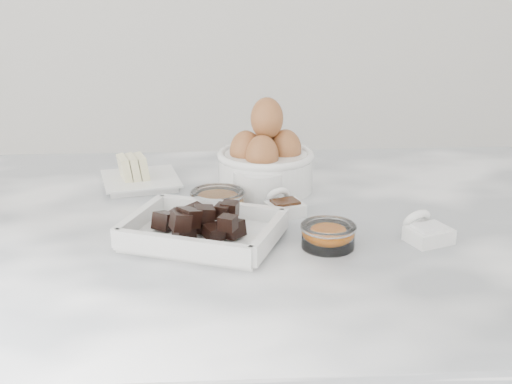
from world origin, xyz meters
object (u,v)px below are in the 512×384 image
vanilla_spoon (283,205)px  salt_spoon (426,231)px  chocolate_dish (203,226)px  butter_plate (139,176)px  egg_bowl (266,160)px  honey_bowl (218,202)px  sugar_ramekin (259,184)px  zest_bowl (328,235)px

vanilla_spoon → salt_spoon: salt_spoon is taller
chocolate_dish → butter_plate: bearing=113.8°
egg_bowl → salt_spoon: 0.32m
vanilla_spoon → salt_spoon: bearing=-31.9°
vanilla_spoon → honey_bowl: bearing=176.4°
chocolate_dish → butter_plate: 0.28m
chocolate_dish → egg_bowl: egg_bowl is taller
butter_plate → salt_spoon: 0.50m
sugar_ramekin → egg_bowl: 0.06m
zest_bowl → vanilla_spoon: bearing=110.3°
butter_plate → egg_bowl: bearing=-8.5°
chocolate_dish → zest_bowl: (0.17, -0.03, -0.00)m
chocolate_dish → egg_bowl: size_ratio=1.52×
chocolate_dish → zest_bowl: 0.17m
butter_plate → egg_bowl: egg_bowl is taller
salt_spoon → sugar_ramekin: bearing=140.6°
sugar_ramekin → vanilla_spoon: sugar_ramekin is taller
chocolate_dish → salt_spoon: chocolate_dish is taller
zest_bowl → honey_bowl: bearing=137.1°
sugar_ramekin → vanilla_spoon: bearing=-62.9°
egg_bowl → zest_bowl: (0.07, -0.25, -0.03)m
sugar_ramekin → zest_bowl: sugar_ramekin is taller
butter_plate → sugar_ramekin: 0.22m
sugar_ramekin → egg_bowl: bearing=75.0°
chocolate_dish → vanilla_spoon: bearing=40.0°
salt_spoon → chocolate_dish: bearing=177.3°
sugar_ramekin → vanilla_spoon: size_ratio=1.10×
egg_bowl → zest_bowl: bearing=-74.9°
chocolate_dish → sugar_ramekin: (0.09, 0.17, 0.00)m
zest_bowl → vanilla_spoon: 0.14m
sugar_ramekin → honey_bowl: size_ratio=0.98×
salt_spoon → egg_bowl: bearing=131.3°
vanilla_spoon → zest_bowl: bearing=-69.7°
chocolate_dish → salt_spoon: size_ratio=3.01×
egg_bowl → vanilla_spoon: (0.02, -0.12, -0.04)m
salt_spoon → butter_plate: bearing=147.6°
chocolate_dish → zest_bowl: size_ratio=3.22×
honey_bowl → salt_spoon: 0.31m
sugar_ramekin → egg_bowl: egg_bowl is taller
egg_bowl → butter_plate: bearing=171.5°
chocolate_dish → honey_bowl: chocolate_dish is taller
honey_bowl → vanilla_spoon: (0.10, -0.01, -0.01)m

